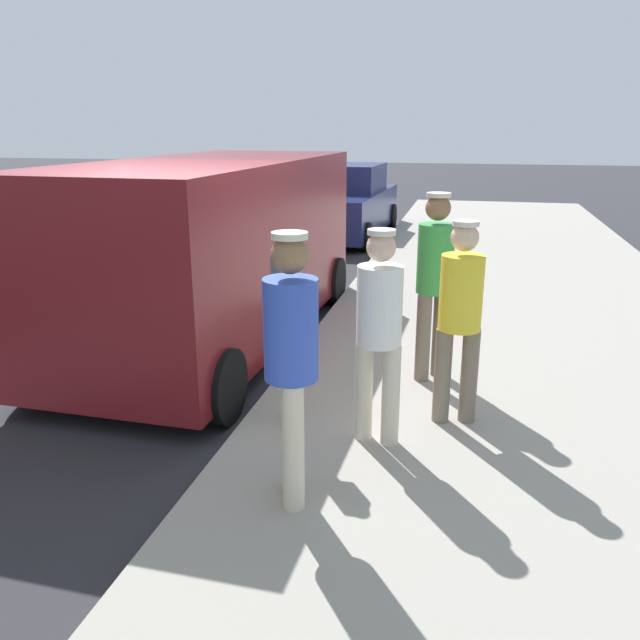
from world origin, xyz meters
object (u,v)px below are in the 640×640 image
at_px(parked_van, 213,247).
at_px(parked_sedan_ahead, 343,204).
at_px(pedestrian_in_yellow, 460,311).
at_px(parking_meter_near, 283,302).
at_px(pedestrian_in_green, 435,274).
at_px(pedestrian_in_white, 379,325).
at_px(pedestrian_in_blue, 291,353).

distance_m(parked_van, parked_sedan_ahead, 7.92).
bearing_deg(parked_van, pedestrian_in_yellow, -33.29).
bearing_deg(parking_meter_near, pedestrian_in_green, 48.44).
xyz_separation_m(pedestrian_in_white, parked_van, (-2.29, 2.38, 0.06)).
bearing_deg(parked_sedan_ahead, pedestrian_in_yellow, -73.61).
relative_size(parking_meter_near, pedestrian_in_yellow, 0.91).
bearing_deg(parked_sedan_ahead, pedestrian_in_green, -73.54).
relative_size(pedestrian_in_blue, parked_van, 0.34).
bearing_deg(pedestrian_in_green, parked_sedan_ahead, 106.46).
relative_size(parking_meter_near, parked_sedan_ahead, 0.34).
xyz_separation_m(parking_meter_near, pedestrian_in_blue, (0.38, -1.11, -0.01)).
height_order(pedestrian_in_green, pedestrian_in_yellow, pedestrian_in_green).
relative_size(parking_meter_near, parked_van, 0.29).
bearing_deg(parking_meter_near, parked_sedan_ahead, 98.49).
xyz_separation_m(parking_meter_near, pedestrian_in_yellow, (1.37, 0.32, -0.07)).
bearing_deg(parking_meter_near, pedestrian_in_white, -12.52).
distance_m(parking_meter_near, pedestrian_in_yellow, 1.41).
distance_m(parking_meter_near, parked_sedan_ahead, 10.24).
bearing_deg(parked_sedan_ahead, pedestrian_in_blue, -80.46).
relative_size(pedestrian_in_green, parked_sedan_ahead, 0.40).
bearing_deg(pedestrian_in_yellow, pedestrian_in_blue, -124.70).
bearing_deg(pedestrian_in_blue, pedestrian_in_green, 72.77).
distance_m(pedestrian_in_yellow, parked_van, 3.43).
relative_size(pedestrian_in_yellow, pedestrian_in_blue, 0.94).
relative_size(parking_meter_near, pedestrian_in_green, 0.85).
distance_m(pedestrian_in_white, parked_van, 3.31).
bearing_deg(pedestrian_in_green, parking_meter_near, -131.56).
relative_size(pedestrian_in_blue, parked_sedan_ahead, 0.40).
distance_m(parking_meter_near, pedestrian_in_green, 1.67).
bearing_deg(parking_meter_near, pedestrian_in_blue, -71.27).
xyz_separation_m(parking_meter_near, pedestrian_in_white, (0.79, -0.18, -0.08)).
height_order(parking_meter_near, pedestrian_in_yellow, pedestrian_in_yellow).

